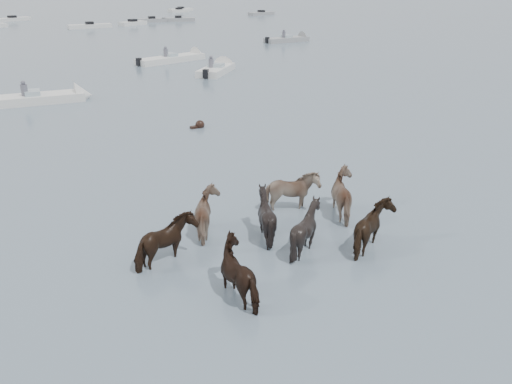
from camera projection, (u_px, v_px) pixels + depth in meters
ground at (332, 272)px, 12.31m from camera, size 400.00×400.00×0.00m
pony_herd at (281, 223)px, 13.58m from camera, size 7.35×4.77×1.53m
swimming_pony at (199, 125)px, 23.97m from camera, size 0.72×0.44×0.44m
motorboat_b at (49, 98)px, 28.76m from camera, size 6.15×2.78×1.92m
motorboat_c at (179, 58)px, 42.53m from camera, size 6.84×2.70×1.92m
motorboat_d at (219, 69)px, 37.77m from camera, size 4.76×4.36×1.92m
motorboat_e at (292, 39)px, 55.06m from camera, size 5.69×1.91×1.92m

